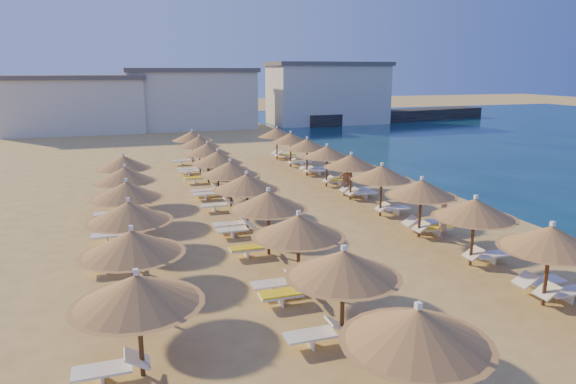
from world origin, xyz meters
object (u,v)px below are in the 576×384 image
object	(u,v)px
beachgoer_c	(346,181)
beachgoer_a	(442,220)
parasol_row_east	(382,174)
parasol_row_west	(247,183)
jetty	(396,116)

from	to	relation	value
beachgoer_c	beachgoer_a	bearing A→B (deg)	-64.39
beachgoer_c	beachgoer_a	size ratio (longest dim) A/B	1.09
parasol_row_east	beachgoer_c	distance (m)	4.67
parasol_row_east	parasol_row_west	distance (m)	6.77
parasol_row_west	beachgoer_a	world-z (taller)	parasol_row_west
beachgoer_c	parasol_row_east	bearing A→B (deg)	-71.48
parasol_row_east	beachgoer_a	size ratio (longest dim) A/B	24.30
parasol_row_east	jetty	bearing A→B (deg)	59.25
beachgoer_a	parasol_row_east	bearing A→B (deg)	-147.79
parasol_row_west	beachgoer_c	xyz separation A→B (m)	(6.94, 4.48, -1.29)
parasol_row_east	parasol_row_west	world-z (taller)	same
parasol_row_west	beachgoer_a	bearing A→B (deg)	-26.77
jetty	parasol_row_west	bearing A→B (deg)	-137.43
beachgoer_a	parasol_row_west	bearing A→B (deg)	-97.57
jetty	parasol_row_east	size ratio (longest dim) A/B	0.79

